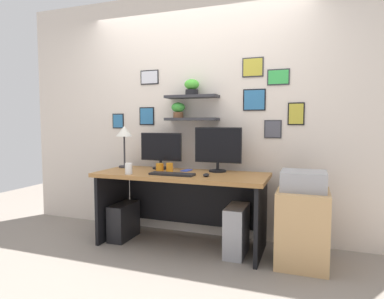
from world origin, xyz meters
TOP-DOWN VIEW (x-y plane):
  - ground_plane at (0.00, 0.00)m, footprint 8.00×8.00m
  - back_wall_assembly at (0.00, 0.44)m, footprint 4.40×0.24m
  - desk at (0.00, 0.06)m, footprint 1.73×0.68m
  - monitor_left at (-0.32, 0.22)m, footprint 0.48×0.18m
  - monitor_right at (0.32, 0.22)m, footprint 0.49×0.18m
  - keyboard at (-0.03, -0.16)m, footprint 0.44×0.14m
  - computer_mouse at (0.31, -0.13)m, footprint 0.06×0.09m
  - desk_lamp at (-0.76, 0.17)m, footprint 0.18×0.18m
  - cell_phone at (-0.00, 0.16)m, footprint 0.09×0.15m
  - coffee_mug at (-0.23, -0.02)m, footprint 0.08×0.08m
  - pen_cup at (-0.12, -0.02)m, footprint 0.07×0.07m
  - water_cup at (-0.46, -0.25)m, footprint 0.07×0.07m
  - drawer_cabinet at (1.17, -0.05)m, footprint 0.44×0.50m
  - printer at (1.17, -0.05)m, footprint 0.38×0.34m
  - computer_tower_left at (-0.66, -0.02)m, footprint 0.18×0.40m
  - computer_tower_right at (0.58, -0.03)m, footprint 0.18×0.40m

SIDE VIEW (x-z plane):
  - ground_plane at x=0.00m, z-range 0.00..0.00m
  - computer_tower_left at x=-0.66m, z-range 0.00..0.38m
  - computer_tower_right at x=0.58m, z-range 0.00..0.47m
  - drawer_cabinet at x=1.17m, z-range 0.00..0.66m
  - desk at x=0.00m, z-range 0.17..0.92m
  - printer at x=1.17m, z-range 0.66..0.83m
  - cell_phone at x=0.00m, z-range 0.75..0.76m
  - keyboard at x=-0.03m, z-range 0.75..0.77m
  - computer_mouse at x=0.31m, z-range 0.75..0.78m
  - coffee_mug at x=-0.23m, z-range 0.75..0.84m
  - pen_cup at x=-0.12m, z-range 0.75..0.85m
  - water_cup at x=-0.46m, z-range 0.75..0.86m
  - monitor_left at x=-0.32m, z-range 0.77..1.16m
  - monitor_right at x=0.32m, z-range 0.77..1.23m
  - desk_lamp at x=-0.76m, z-range 0.89..1.36m
  - back_wall_assembly at x=0.00m, z-range 0.01..2.71m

